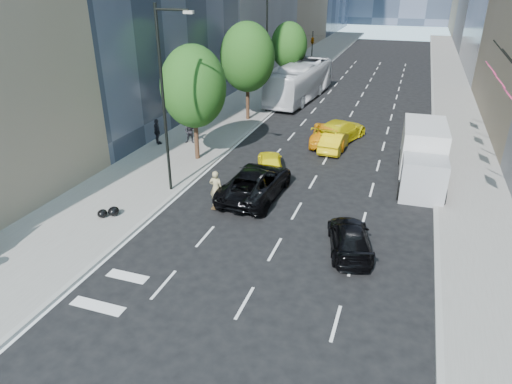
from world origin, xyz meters
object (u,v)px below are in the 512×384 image
at_px(city_bus, 300,82).
at_px(box_truck, 423,155).
at_px(black_sedan_lincoln, 256,182).
at_px(black_sedan_mercedes, 350,238).
at_px(skateboarder, 216,191).

distance_m(city_bus, box_truck, 21.17).
relative_size(black_sedan_lincoln, black_sedan_mercedes, 1.39).
xyz_separation_m(black_sedan_mercedes, city_bus, (-9.00, 26.77, 1.14)).
height_order(black_sedan_mercedes, box_truck, box_truck).
relative_size(skateboarder, black_sedan_mercedes, 0.45).
height_order(skateboarder, black_sedan_lincoln, skateboarder).
relative_size(black_sedan_lincoln, box_truck, 0.87).
xyz_separation_m(black_sedan_lincoln, box_truck, (8.74, 5.25, 0.82)).
relative_size(skateboarder, city_bus, 0.16).
height_order(skateboarder, city_bus, city_bus).
distance_m(black_sedan_lincoln, city_bus, 23.01).
distance_m(skateboarder, black_sedan_lincoln, 2.53).
bearing_deg(black_sedan_lincoln, box_truck, -147.05).
relative_size(skateboarder, box_truck, 0.28).
xyz_separation_m(skateboarder, city_bus, (-1.60, 24.77, 0.78)).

